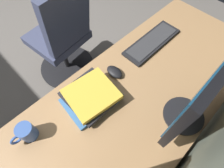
# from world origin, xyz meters

# --- Properties ---
(floor_plane) EXTENTS (5.28, 5.28, 0.00)m
(floor_plane) POSITION_xyz_m (0.00, 0.00, 0.00)
(floor_plane) COLOR #59544F
(desk) EXTENTS (2.02, 0.69, 0.73)m
(desk) POSITION_xyz_m (-0.13, 1.58, 0.66)
(desk) COLOR #936D47
(desk) RESTS_ON ground
(drawer_pedestal) EXTENTS (0.40, 0.51, 0.69)m
(drawer_pedestal) POSITION_xyz_m (-0.14, 1.60, 0.35)
(drawer_pedestal) COLOR #936D47
(drawer_pedestal) RESTS_ON ground
(monitor_primary) EXTENTS (0.47, 0.20, 0.46)m
(monitor_primary) POSITION_xyz_m (-0.35, 1.81, 0.99)
(monitor_primary) COLOR black
(monitor_primary) RESTS_ON desk
(keyboard_main) EXTENTS (0.42, 0.14, 0.02)m
(keyboard_main) POSITION_xyz_m (-0.63, 1.39, 0.74)
(keyboard_main) COLOR black
(keyboard_main) RESTS_ON desk
(mouse_spare) EXTENTS (0.06, 0.10, 0.03)m
(mouse_spare) POSITION_xyz_m (-0.29, 1.39, 0.75)
(mouse_spare) COLOR black
(mouse_spare) RESTS_ON desk
(book_stack_near) EXTENTS (0.28, 0.26, 0.07)m
(book_stack_near) POSITION_xyz_m (-0.08, 1.42, 0.77)
(book_stack_near) COLOR #38669E
(book_stack_near) RESTS_ON desk
(coffee_mug) EXTENTS (0.12, 0.08, 0.09)m
(coffee_mug) POSITION_xyz_m (0.25, 1.36, 0.78)
(coffee_mug) COLOR #335193
(coffee_mug) RESTS_ON desk
(office_chair) EXTENTS (0.56, 0.58, 0.97)m
(office_chair) POSITION_xyz_m (-0.35, 0.71, 0.46)
(office_chair) COLOR #383D56
(office_chair) RESTS_ON ground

